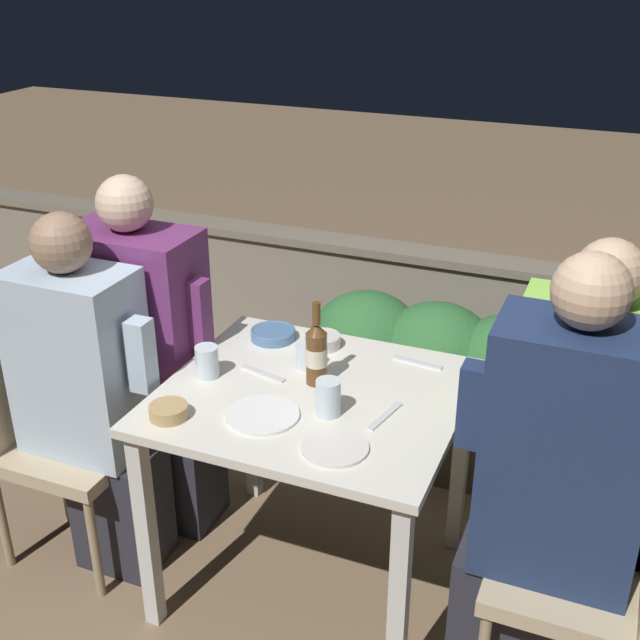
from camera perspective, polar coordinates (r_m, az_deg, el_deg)
The scene contains 24 objects.
ground_plane at distance 2.94m, azimuth -0.48°, elevation -17.94°, with size 16.00×16.00×0.00m, color #7A6047.
parapet_wall at distance 3.94m, azimuth 7.97°, elevation 0.11°, with size 9.00×0.18×0.70m.
dining_table at distance 2.54m, azimuth -0.53°, elevation -7.23°, with size 0.92×0.82×0.76m.
planter_hedge at distance 3.32m, azimuth 8.20°, elevation -4.10°, with size 1.09×0.47×0.72m.
chair_left_near at distance 2.93m, azimuth -19.03°, elevation -5.81°, with size 0.45×0.45×0.97m.
person_blue_shirt at distance 2.77m, azimuth -15.95°, elevation -5.38°, with size 0.48×0.26×1.28m.
chair_left_far at distance 3.09m, azimuth -15.16°, elevation -3.57°, with size 0.45×0.45×0.97m.
person_purple_stripe at distance 2.93m, azimuth -12.11°, elevation -2.69°, with size 0.52×0.26×1.33m.
chair_right_near at distance 2.34m, azimuth 20.69°, elevation -14.90°, with size 0.45×0.45×0.97m.
person_navy_jumper at distance 2.27m, azimuth 15.91°, elevation -11.64°, with size 0.49×0.26×1.37m.
chair_right_far at distance 2.57m, azimuth 21.74°, elevation -11.15°, with size 0.45×0.45×0.97m.
person_green_blouse at distance 2.51m, azimuth 17.35°, elevation -8.66°, with size 0.50×0.26×1.32m.
beer_bottle at distance 2.49m, azimuth -0.25°, elevation -2.35°, with size 0.07×0.07×0.28m.
plate_0 at distance 2.22m, azimuth 1.07°, elevation -9.05°, with size 0.19×0.19×0.01m.
plate_1 at distance 2.37m, azimuth -4.11°, elevation -6.75°, with size 0.22×0.22×0.01m.
bowl_0 at distance 2.75m, azimuth 0.18°, elevation -1.42°, with size 0.12×0.12×0.04m.
bowl_1 at distance 2.80m, azimuth -3.36°, elevation -0.96°, with size 0.16×0.16×0.04m.
bowl_2 at distance 2.39m, azimuth -10.72°, elevation -6.34°, with size 0.11×0.11×0.04m.
glass_cup_0 at distance 2.57m, azimuth -8.03°, elevation -2.95°, with size 0.07×0.07×0.10m.
glass_cup_1 at distance 2.35m, azimuth 0.60°, elevation -5.54°, with size 0.07×0.07×0.11m.
glass_cup_2 at distance 2.60m, azimuth -0.92°, elevation -2.58°, with size 0.07×0.07×0.08m.
fork_0 at distance 2.66m, azimuth 6.95°, elevation -3.02°, with size 0.17×0.04×0.01m.
fork_1 at distance 2.37m, azimuth 4.65°, elevation -6.83°, with size 0.06×0.17×0.01m.
fork_2 at distance 2.59m, azimuth -4.06°, elevation -3.81°, with size 0.17×0.06×0.01m.
Camera 1 is at (0.83, -1.97, 2.02)m, focal length 45.00 mm.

